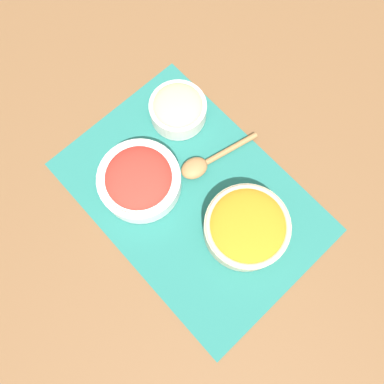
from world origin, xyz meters
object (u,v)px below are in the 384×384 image
object	(u,v)px
carrot_bowl	(247,227)
wooden_spoon	(203,164)
cucumber_bowl	(178,108)
tomato_bowl	(139,180)

from	to	relation	value
carrot_bowl	wooden_spoon	xyz separation A→B (m)	(0.16, -0.03, -0.03)
cucumber_bowl	wooden_spoon	size ratio (longest dim) A/B	0.66
cucumber_bowl	wooden_spoon	world-z (taller)	cucumber_bowl
wooden_spoon	tomato_bowl	bearing A→B (deg)	65.78
tomato_bowl	cucumber_bowl	xyz separation A→B (m)	(0.07, -0.16, -0.00)
wooden_spoon	cucumber_bowl	bearing A→B (deg)	-18.67
tomato_bowl	wooden_spoon	distance (m)	0.14
carrot_bowl	tomato_bowl	bearing A→B (deg)	22.64
carrot_bowl	wooden_spoon	size ratio (longest dim) A/B	0.89
wooden_spoon	carrot_bowl	bearing A→B (deg)	167.81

